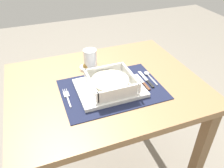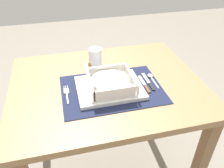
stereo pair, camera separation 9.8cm
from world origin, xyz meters
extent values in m
cube|color=#936D47|center=(0.00, 0.00, 0.73)|extent=(0.87, 0.69, 0.03)
cube|color=brown|center=(0.38, -0.29, 0.36)|extent=(0.05, 0.05, 0.72)
cube|color=brown|center=(-0.38, 0.29, 0.36)|extent=(0.05, 0.05, 0.72)
cube|color=brown|center=(0.38, 0.29, 0.36)|extent=(0.05, 0.05, 0.72)
cube|color=#191E38|center=(0.01, -0.06, 0.75)|extent=(0.44, 0.31, 0.00)
cube|color=white|center=(0.00, -0.06, 0.76)|extent=(0.28, 0.22, 0.02)
cube|color=white|center=(0.00, -0.06, 0.77)|extent=(0.19, 0.19, 0.01)
cube|color=white|center=(-0.08, -0.06, 0.80)|extent=(0.01, 0.19, 0.05)
cube|color=white|center=(0.09, -0.06, 0.80)|extent=(0.01, 0.19, 0.05)
cube|color=white|center=(0.00, -0.15, 0.80)|extent=(0.17, 0.01, 0.05)
cube|color=white|center=(0.00, 0.03, 0.80)|extent=(0.17, 0.01, 0.05)
cylinder|color=beige|center=(0.00, -0.06, 0.79)|extent=(0.16, 0.16, 0.03)
cube|color=silver|center=(-0.18, -0.08, 0.75)|extent=(0.01, 0.07, 0.00)
cube|color=silver|center=(-0.18, -0.03, 0.75)|extent=(0.02, 0.04, 0.00)
cylinder|color=silver|center=(-0.19, 0.00, 0.75)|extent=(0.00, 0.02, 0.00)
cylinder|color=silver|center=(-0.18, 0.00, 0.75)|extent=(0.00, 0.02, 0.00)
cylinder|color=silver|center=(-0.18, 0.00, 0.75)|extent=(0.00, 0.02, 0.00)
cube|color=silver|center=(0.21, -0.06, 0.75)|extent=(0.01, 0.08, 0.00)
ellipsoid|color=silver|center=(0.21, -0.01, 0.76)|extent=(0.02, 0.03, 0.01)
cube|color=black|center=(0.18, -0.09, 0.75)|extent=(0.01, 0.06, 0.01)
cube|color=silver|center=(0.18, -0.02, 0.75)|extent=(0.01, 0.08, 0.00)
cube|color=#59331E|center=(0.16, -0.10, 0.75)|extent=(0.01, 0.06, 0.01)
cube|color=silver|center=(0.16, -0.03, 0.75)|extent=(0.01, 0.08, 0.00)
cylinder|color=white|center=(-0.02, 0.16, 0.80)|extent=(0.07, 0.07, 0.10)
cylinder|color=#C64C1E|center=(-0.02, 0.16, 0.78)|extent=(0.05, 0.05, 0.07)
cylinder|color=white|center=(-0.05, 0.15, 0.75)|extent=(0.07, 0.07, 0.01)
sphere|color=olive|center=(-0.05, 0.15, 0.76)|extent=(0.04, 0.04, 0.04)
camera|label=1|loc=(-0.27, -0.81, 1.34)|focal=36.50mm
camera|label=2|loc=(-0.18, -0.84, 1.34)|focal=36.50mm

